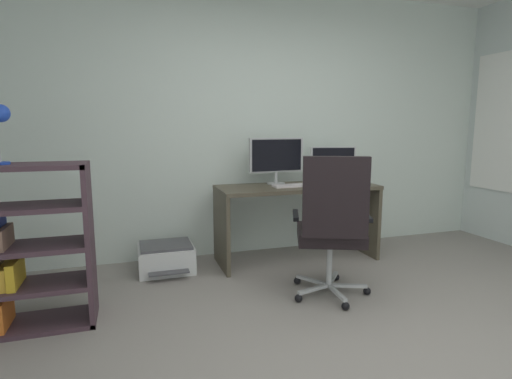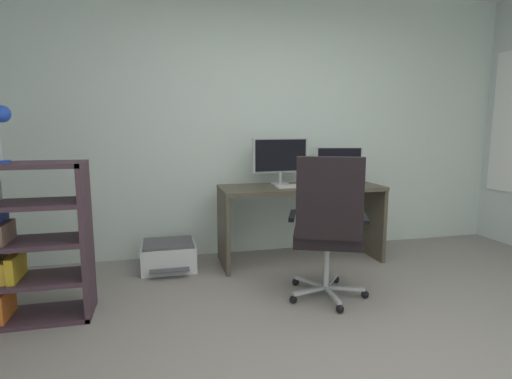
% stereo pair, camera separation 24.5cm
% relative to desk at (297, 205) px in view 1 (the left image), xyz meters
% --- Properties ---
extents(ground_plane, '(5.45, 4.41, 0.02)m').
position_rel_desk_xyz_m(ground_plane, '(-0.26, -1.79, -0.56)').
color(ground_plane, gray).
rests_on(ground_plane, ground).
extents(wall_back, '(5.45, 0.10, 2.70)m').
position_rel_desk_xyz_m(wall_back, '(-0.26, 0.47, 0.79)').
color(wall_back, silver).
rests_on(wall_back, ground).
extents(desk, '(1.56, 0.58, 0.75)m').
position_rel_desk_xyz_m(desk, '(0.00, 0.00, 0.00)').
color(desk, '#4E4636').
rests_on(desk, ground).
extents(monitor_main, '(0.57, 0.18, 0.46)m').
position_rel_desk_xyz_m(monitor_main, '(-0.16, 0.16, 0.46)').
color(monitor_main, '#B2B5B7').
rests_on(monitor_main, desk).
extents(monitor_secondary, '(0.47, 0.18, 0.36)m').
position_rel_desk_xyz_m(monitor_secondary, '(0.46, 0.16, 0.41)').
color(monitor_secondary, '#B2B5B7').
rests_on(monitor_secondary, desk).
extents(keyboard, '(0.35, 0.15, 0.02)m').
position_rel_desk_xyz_m(keyboard, '(-0.09, -0.06, 0.20)').
color(keyboard, silver).
rests_on(keyboard, desk).
extents(computer_mouse, '(0.06, 0.10, 0.03)m').
position_rel_desk_xyz_m(computer_mouse, '(0.16, -0.05, 0.21)').
color(computer_mouse, black).
rests_on(computer_mouse, desk).
extents(office_chair, '(0.66, 0.67, 1.11)m').
position_rel_desk_xyz_m(office_chair, '(-0.13, -0.95, 0.04)').
color(office_chair, '#B7BABC').
rests_on(office_chair, ground).
extents(bookshelf, '(0.77, 0.35, 1.08)m').
position_rel_desk_xyz_m(bookshelf, '(-2.28, -0.73, -0.04)').
color(bookshelf, '#422D37').
rests_on(bookshelf, ground).
extents(desk_lamp, '(0.14, 0.11, 0.37)m').
position_rel_desk_xyz_m(desk_lamp, '(-2.29, -0.74, 0.79)').
color(desk_lamp, '#1F43BB').
rests_on(desk_lamp, bookshelf).
extents(printer, '(0.49, 0.50, 0.26)m').
position_rel_desk_xyz_m(printer, '(-1.27, 0.06, -0.43)').
color(printer, silver).
rests_on(printer, ground).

